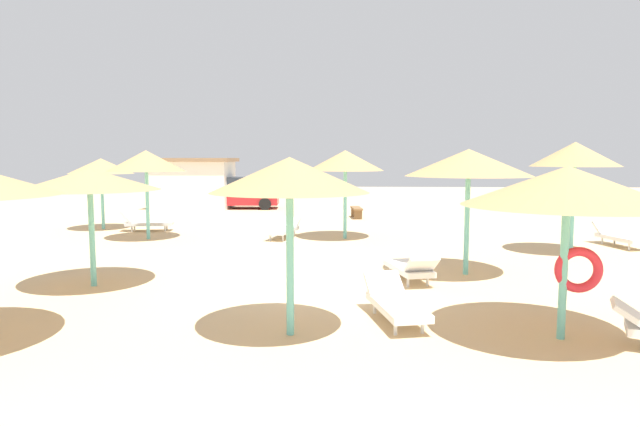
{
  "coord_description": "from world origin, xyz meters",
  "views": [
    {
      "loc": [
        0.74,
        -12.09,
        2.74
      ],
      "look_at": [
        0.0,
        3.0,
        1.2
      ],
      "focal_mm": 30.69,
      "sensor_mm": 36.0,
      "label": 1
    }
  ],
  "objects_px": {
    "parasol_1": "(290,176)",
    "parasol_3": "(575,155)",
    "parasol_2": "(568,187)",
    "parasol_7": "(146,161)",
    "parasol_8": "(90,180)",
    "lounger_0": "(146,222)",
    "parked_car": "(241,193)",
    "lounger_5": "(410,268)",
    "parasol_0": "(101,166)",
    "beach_cabana": "(193,183)",
    "lounger_4": "(284,229)",
    "lounger_1": "(395,302)",
    "lounger_3": "(619,236)",
    "parasol_5": "(469,163)",
    "bench_0": "(357,210)",
    "parasol_4": "(345,161)"
  },
  "relations": [
    {
      "from": "lounger_3",
      "to": "lounger_5",
      "type": "height_order",
      "value": "lounger_3"
    },
    {
      "from": "lounger_5",
      "to": "lounger_4",
      "type": "bearing_deg",
      "value": 118.66
    },
    {
      "from": "lounger_3",
      "to": "parked_car",
      "type": "distance_m",
      "value": 18.71
    },
    {
      "from": "parasol_5",
      "to": "lounger_1",
      "type": "xyz_separation_m",
      "value": [
        -2.0,
        -3.79,
        -2.31
      ]
    },
    {
      "from": "parasol_2",
      "to": "parasol_8",
      "type": "bearing_deg",
      "value": 160.83
    },
    {
      "from": "lounger_0",
      "to": "lounger_3",
      "type": "height_order",
      "value": "lounger_0"
    },
    {
      "from": "parasol_0",
      "to": "parked_car",
      "type": "xyz_separation_m",
      "value": [
        3.61,
        8.89,
        -1.6
      ]
    },
    {
      "from": "bench_0",
      "to": "parasol_4",
      "type": "bearing_deg",
      "value": -94.48
    },
    {
      "from": "parasol_8",
      "to": "lounger_0",
      "type": "xyz_separation_m",
      "value": [
        -2.13,
        8.77,
        -1.96
      ]
    },
    {
      "from": "parasol_7",
      "to": "lounger_0",
      "type": "distance_m",
      "value": 3.17
    },
    {
      "from": "parasol_7",
      "to": "parked_car",
      "type": "relative_size",
      "value": 0.73
    },
    {
      "from": "lounger_3",
      "to": "parasol_8",
      "type": "bearing_deg",
      "value": -156.74
    },
    {
      "from": "lounger_4",
      "to": "parasol_2",
      "type": "bearing_deg",
      "value": -62.23
    },
    {
      "from": "parasol_8",
      "to": "lounger_1",
      "type": "bearing_deg",
      "value": -19.44
    },
    {
      "from": "lounger_0",
      "to": "parked_car",
      "type": "distance_m",
      "value": 9.52
    },
    {
      "from": "bench_0",
      "to": "lounger_0",
      "type": "bearing_deg",
      "value": -148.52
    },
    {
      "from": "parasol_7",
      "to": "lounger_5",
      "type": "distance_m",
      "value": 10.39
    },
    {
      "from": "parasol_4",
      "to": "parked_car",
      "type": "relative_size",
      "value": 0.73
    },
    {
      "from": "parasol_4",
      "to": "lounger_4",
      "type": "relative_size",
      "value": 1.49
    },
    {
      "from": "lounger_4",
      "to": "parked_car",
      "type": "height_order",
      "value": "parked_car"
    },
    {
      "from": "parasol_0",
      "to": "parasol_1",
      "type": "height_order",
      "value": "parasol_1"
    },
    {
      "from": "parasol_4",
      "to": "bench_0",
      "type": "distance_m",
      "value": 6.85
    },
    {
      "from": "parasol_4",
      "to": "parasol_7",
      "type": "relative_size",
      "value": 1.0
    },
    {
      "from": "parasol_1",
      "to": "parasol_7",
      "type": "distance_m",
      "value": 11.41
    },
    {
      "from": "parasol_7",
      "to": "parasol_8",
      "type": "bearing_deg",
      "value": -79.17
    },
    {
      "from": "lounger_0",
      "to": "lounger_4",
      "type": "distance_m",
      "value": 5.6
    },
    {
      "from": "parasol_0",
      "to": "lounger_0",
      "type": "bearing_deg",
      "value": -13.7
    },
    {
      "from": "beach_cabana",
      "to": "parasol_3",
      "type": "bearing_deg",
      "value": -42.2
    },
    {
      "from": "parasol_7",
      "to": "parked_car",
      "type": "bearing_deg",
      "value": 85.24
    },
    {
      "from": "parasol_0",
      "to": "parasol_1",
      "type": "xyz_separation_m",
      "value": [
        8.52,
        -12.25,
        0.05
      ]
    },
    {
      "from": "parasol_4",
      "to": "lounger_4",
      "type": "distance_m",
      "value": 3.14
    },
    {
      "from": "parasol_5",
      "to": "bench_0",
      "type": "xyz_separation_m",
      "value": [
        -2.37,
        12.09,
        -2.28
      ]
    },
    {
      "from": "parasol_3",
      "to": "parked_car",
      "type": "height_order",
      "value": "parasol_3"
    },
    {
      "from": "lounger_0",
      "to": "parked_car",
      "type": "bearing_deg",
      "value": 79.2
    },
    {
      "from": "parked_car",
      "to": "parasol_0",
      "type": "bearing_deg",
      "value": -112.12
    },
    {
      "from": "parasol_1",
      "to": "parasol_3",
      "type": "bearing_deg",
      "value": 46.4
    },
    {
      "from": "parasol_4",
      "to": "lounger_0",
      "type": "relative_size",
      "value": 1.55
    },
    {
      "from": "parasol_0",
      "to": "lounger_5",
      "type": "xyz_separation_m",
      "value": [
        10.8,
        -8.48,
        -2.1
      ]
    },
    {
      "from": "parasol_1",
      "to": "parasol_2",
      "type": "distance_m",
      "value": 4.14
    },
    {
      "from": "beach_cabana",
      "to": "parasol_5",
      "type": "bearing_deg",
      "value": -55.98
    },
    {
      "from": "parasol_2",
      "to": "lounger_0",
      "type": "height_order",
      "value": "parasol_2"
    },
    {
      "from": "parasol_1",
      "to": "parasol_8",
      "type": "distance_m",
      "value": 5.47
    },
    {
      "from": "parasol_0",
      "to": "beach_cabana",
      "type": "distance_m",
      "value": 9.06
    },
    {
      "from": "parasol_2",
      "to": "parasol_3",
      "type": "xyz_separation_m",
      "value": [
        3.22,
        7.71,
        0.53
      ]
    },
    {
      "from": "lounger_5",
      "to": "parked_car",
      "type": "relative_size",
      "value": 0.48
    },
    {
      "from": "lounger_5",
      "to": "beach_cabana",
      "type": "height_order",
      "value": "beach_cabana"
    },
    {
      "from": "parasol_1",
      "to": "lounger_4",
      "type": "relative_size",
      "value": 1.37
    },
    {
      "from": "parasol_3",
      "to": "lounger_3",
      "type": "distance_m",
      "value": 3.43
    },
    {
      "from": "parasol_0",
      "to": "parked_car",
      "type": "relative_size",
      "value": 0.66
    },
    {
      "from": "parasol_7",
      "to": "lounger_0",
      "type": "bearing_deg",
      "value": 112.66
    }
  ]
}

